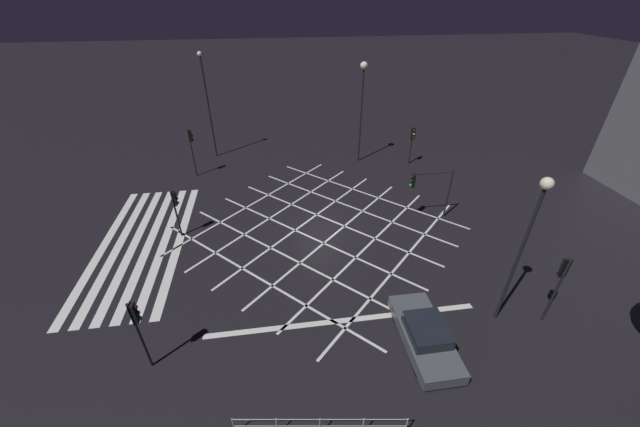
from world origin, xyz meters
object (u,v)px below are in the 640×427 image
(traffic_light_nw_main, at_px, (413,139))
(waiting_car, at_px, (425,335))
(traffic_light_sw_cross, at_px, (192,143))
(street_lamp_far, at_px, (530,227))
(traffic_light_se_cross, at_px, (137,323))
(street_lamp_east, at_px, (206,95))
(traffic_light_median_south, at_px, (176,205))
(street_lamp_west, at_px, (363,88))
(traffic_light_median_north, at_px, (428,184))
(traffic_light_ne_main, at_px, (560,277))

(traffic_light_nw_main, bearing_deg, waiting_car, -18.28)
(traffic_light_sw_cross, xyz_separation_m, street_lamp_far, (17.67, 16.34, 2.47))
(traffic_light_se_cross, relative_size, street_lamp_east, 0.41)
(traffic_light_nw_main, distance_m, waiting_car, 19.32)
(traffic_light_median_south, xyz_separation_m, street_lamp_west, (-9.64, 13.75, 4.14))
(traffic_light_median_south, bearing_deg, traffic_light_sw_cross, 91.83)
(street_lamp_east, xyz_separation_m, street_lamp_west, (2.92, 12.87, 0.83))
(traffic_light_se_cross, bearing_deg, traffic_light_median_north, 30.47)
(street_lamp_west, bearing_deg, traffic_light_se_cross, -35.02)
(traffic_light_median_south, relative_size, traffic_light_sw_cross, 0.81)
(traffic_light_nw_main, xyz_separation_m, traffic_light_median_south, (8.27, -18.07, -0.08))
(traffic_light_se_cross, relative_size, traffic_light_ne_main, 0.99)
(traffic_light_sw_cross, bearing_deg, waiting_car, -56.50)
(traffic_light_sw_cross, bearing_deg, street_lamp_west, 4.24)
(traffic_light_sw_cross, xyz_separation_m, traffic_light_ne_main, (18.04, 18.46, -0.21))
(traffic_light_se_cross, xyz_separation_m, waiting_car, (0.61, 11.62, -2.02))
(traffic_light_nw_main, relative_size, traffic_light_ne_main, 0.90)
(traffic_light_nw_main, distance_m, traffic_light_ne_main, 17.71)
(traffic_light_sw_cross, bearing_deg, traffic_light_nw_main, -1.02)
(street_lamp_east, bearing_deg, traffic_light_ne_main, 38.19)
(traffic_light_median_north, distance_m, street_lamp_west, 10.85)
(traffic_light_ne_main, height_order, street_lamp_east, street_lamp_east)
(traffic_light_ne_main, bearing_deg, street_lamp_east, 38.19)
(traffic_light_ne_main, xyz_separation_m, street_lamp_far, (-0.37, -2.12, 2.67))
(street_lamp_west, xyz_separation_m, street_lamp_far, (18.71, 2.32, -1.13))
(traffic_light_nw_main, xyz_separation_m, street_lamp_far, (17.34, -2.01, 2.94))
(traffic_light_median_south, bearing_deg, traffic_light_ne_main, -27.43)
(traffic_light_nw_main, xyz_separation_m, traffic_light_median_north, (8.56, -2.19, 0.26))
(traffic_light_sw_cross, xyz_separation_m, street_lamp_west, (-1.04, 14.02, 3.60))
(traffic_light_sw_cross, distance_m, street_lamp_east, 4.97)
(traffic_light_median_north, xyz_separation_m, street_lamp_west, (-9.93, -2.13, 3.81))
(traffic_light_median_north, height_order, street_lamp_east, street_lamp_east)
(traffic_light_se_cross, bearing_deg, waiting_car, -3.01)
(traffic_light_sw_cross, bearing_deg, street_lamp_east, 73.74)
(traffic_light_nw_main, height_order, traffic_light_ne_main, traffic_light_ne_main)
(traffic_light_nw_main, height_order, traffic_light_sw_cross, traffic_light_sw_cross)
(street_lamp_east, height_order, street_lamp_west, street_lamp_east)
(waiting_car, bearing_deg, traffic_light_median_north, -21.60)
(street_lamp_far, distance_m, waiting_car, 6.27)
(traffic_light_sw_cross, relative_size, street_lamp_west, 0.47)
(street_lamp_east, distance_m, street_lamp_west, 13.22)
(traffic_light_median_south, xyz_separation_m, waiting_car, (10.00, 12.04, -1.69))
(traffic_light_se_cross, relative_size, traffic_light_median_south, 1.14)
(traffic_light_nw_main, bearing_deg, street_lamp_east, -104.01)
(traffic_light_se_cross, distance_m, traffic_light_nw_main, 24.98)
(street_lamp_east, bearing_deg, traffic_light_median_north, 49.41)
(traffic_light_median_north, distance_m, waiting_car, 10.64)
(traffic_light_se_cross, xyz_separation_m, street_lamp_east, (-21.95, 0.47, 2.99))
(traffic_light_nw_main, bearing_deg, street_lamp_west, -107.56)
(traffic_light_sw_cross, distance_m, waiting_car, 22.42)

